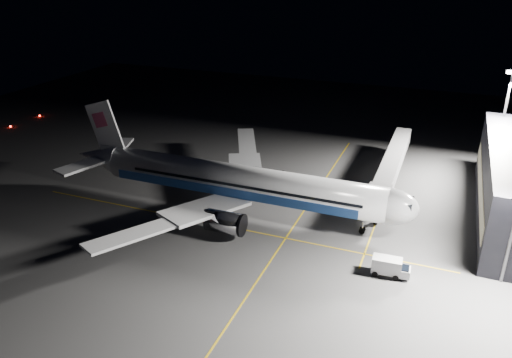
{
  "coord_description": "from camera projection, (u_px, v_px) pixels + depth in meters",
  "views": [
    {
      "loc": [
        30.13,
        -68.85,
        39.14
      ],
      "look_at": [
        2.54,
        0.48,
        6.0
      ],
      "focal_mm": 35.0,
      "sensor_mm": 36.0,
      "label": 1
    }
  ],
  "objects": [
    {
      "name": "baggage_tug",
      "position": [
        249.0,
        185.0,
        91.81
      ],
      "size": [
        2.83,
        2.54,
        1.71
      ],
      "rotation": [
        0.0,
        0.0,
        -0.33
      ],
      "color": "black",
      "rests_on": "ground"
    },
    {
      "name": "airliner",
      "position": [
        235.0,
        181.0,
        82.8
      ],
      "size": [
        61.48,
        54.22,
        16.64
      ],
      "color": "silver",
      "rests_on": "ground"
    },
    {
      "name": "service_truck",
      "position": [
        390.0,
        267.0,
        66.64
      ],
      "size": [
        5.13,
        2.44,
        2.57
      ],
      "rotation": [
        0.0,
        0.0,
        0.05
      ],
      "color": "silver",
      "rests_on": "ground"
    },
    {
      "name": "floodlight_mast_north",
      "position": [
        504.0,
        114.0,
        93.16
      ],
      "size": [
        2.4,
        0.68,
        20.7
      ],
      "color": "#59595E",
      "rests_on": "ground"
    },
    {
      "name": "guide_line_side",
      "position": [
        382.0,
        207.0,
        85.59
      ],
      "size": [
        0.25,
        40.0,
        0.01
      ],
      "primitive_type": "cube",
      "color": "gold",
      "rests_on": "ground"
    },
    {
      "name": "safety_cone_a",
      "position": [
        226.0,
        195.0,
        89.4
      ],
      "size": [
        0.4,
        0.4,
        0.6
      ],
      "primitive_type": "cone",
      "color": "#F34D0A",
      "rests_on": "ground"
    },
    {
      "name": "guide_line_cross",
      "position": [
        226.0,
        226.0,
        79.44
      ],
      "size": [
        70.0,
        0.25,
        0.01
      ],
      "primitive_type": "cube",
      "color": "gold",
      "rests_on": "ground"
    },
    {
      "name": "ground",
      "position": [
        241.0,
        210.0,
        84.53
      ],
      "size": [
        200.0,
        200.0,
        0.0
      ],
      "primitive_type": "plane",
      "color": "#4C4C4F",
      "rests_on": "ground"
    },
    {
      "name": "guide_line_main",
      "position": [
        297.0,
        221.0,
        81.15
      ],
      "size": [
        0.25,
        80.0,
        0.01
      ],
      "primitive_type": "cube",
      "color": "gold",
      "rests_on": "ground"
    },
    {
      "name": "safety_cone_b",
      "position": [
        292.0,
        192.0,
        90.25
      ],
      "size": [
        0.37,
        0.37,
        0.55
      ],
      "primitive_type": "cone",
      "color": "#F34D0A",
      "rests_on": "ground"
    },
    {
      "name": "jet_bridge",
      "position": [
        391.0,
        166.0,
        90.57
      ],
      "size": [
        3.6,
        34.4,
        6.3
      ],
      "color": "#B2B2B7",
      "rests_on": "ground"
    },
    {
      "name": "safety_cone_c",
      "position": [
        209.0,
        191.0,
        90.5
      ],
      "size": [
        0.45,
        0.45,
        0.67
      ],
      "primitive_type": "cone",
      "color": "#F34D0A",
      "rests_on": "ground"
    }
  ]
}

